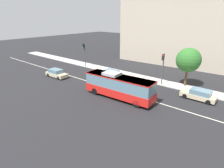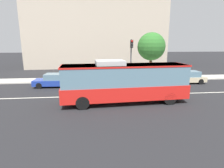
% 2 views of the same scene
% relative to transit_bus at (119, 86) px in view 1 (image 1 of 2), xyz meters
% --- Properties ---
extents(ground_plane, '(160.00, 160.00, 0.00)m').
position_rel_transit_bus_xyz_m(ground_plane, '(-1.14, 2.04, -1.81)').
color(ground_plane, black).
extents(sidewalk_kerb, '(80.00, 2.78, 0.14)m').
position_rel_transit_bus_xyz_m(sidewalk_kerb, '(-1.14, 9.50, -1.74)').
color(sidewalk_kerb, '#B2ADA3').
rests_on(sidewalk_kerb, ground_plane).
extents(lane_centre_line, '(76.00, 0.16, 0.01)m').
position_rel_transit_bus_xyz_m(lane_centre_line, '(-1.14, 2.04, -1.80)').
color(lane_centre_line, silver).
rests_on(lane_centre_line, ground_plane).
extents(transit_bus, '(10.13, 3.09, 3.46)m').
position_rel_transit_bus_xyz_m(transit_bus, '(0.00, 0.00, 0.00)').
color(transit_bus, red).
rests_on(transit_bus, ground_plane).
extents(sedan_beige, '(4.57, 1.99, 1.46)m').
position_rel_transit_bus_xyz_m(sedan_beige, '(-14.54, 0.01, -1.09)').
color(sedan_beige, '#C6B793').
rests_on(sedan_beige, ground_plane).
extents(sedan_blue, '(4.57, 1.98, 1.46)m').
position_rel_transit_bus_xyz_m(sedan_blue, '(-6.63, 6.18, -1.09)').
color(sedan_blue, '#1E3899').
rests_on(sedan_blue, ground_plane).
extents(sedan_beige_ahead, '(4.51, 1.84, 1.46)m').
position_rel_transit_bus_xyz_m(sedan_beige_ahead, '(8.70, 6.47, -1.09)').
color(sedan_beige_ahead, '#C6B793').
rests_on(sedan_beige_ahead, ground_plane).
extents(traffic_light_near_corner, '(0.32, 0.62, 5.20)m').
position_rel_transit_bus_xyz_m(traffic_light_near_corner, '(2.28, 8.40, 1.75)').
color(traffic_light_near_corner, '#47474C').
rests_on(traffic_light_near_corner, ground_plane).
extents(traffic_light_mid_block, '(0.34, 0.62, 5.20)m').
position_rel_transit_bus_xyz_m(traffic_light_mid_block, '(-15.78, 8.21, 1.75)').
color(traffic_light_mid_block, '#47474C').
rests_on(traffic_light_mid_block, ground_plane).
extents(street_tree_kerbside_left, '(3.77, 3.77, 6.18)m').
position_rel_transit_bus_xyz_m(street_tree_kerbside_left, '(5.47, 10.44, 2.46)').
color(street_tree_kerbside_left, '#4C3823').
rests_on(street_tree_kerbside_left, ground_plane).
extents(office_block_background, '(27.90, 16.12, 23.80)m').
position_rel_transit_bus_xyz_m(office_block_background, '(-1.64, 27.86, 10.09)').
color(office_block_background, '#B7A893').
rests_on(office_block_background, ground_plane).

